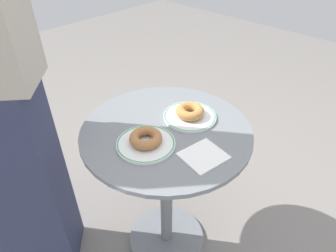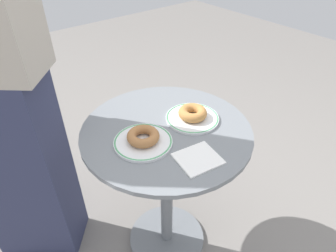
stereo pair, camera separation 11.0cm
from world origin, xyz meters
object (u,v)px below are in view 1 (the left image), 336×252
object	(u,v)px
plate_left	(146,144)
paper_napkin	(203,156)
donut_old_fashioned	(190,111)
donut_cinnamon	(146,138)
plate_right	(190,116)
cafe_table	(166,176)

from	to	relation	value
plate_left	paper_napkin	size ratio (longest dim) A/B	1.51
donut_old_fashioned	paper_napkin	bearing A→B (deg)	-128.15
donut_cinnamon	plate_right	bearing A→B (deg)	-1.01
paper_napkin	cafe_table	bearing A→B (deg)	82.90
plate_left	paper_napkin	distance (m)	0.21
cafe_table	donut_cinnamon	world-z (taller)	donut_cinnamon
donut_cinnamon	donut_old_fashioned	world-z (taller)	donut_old_fashioned
plate_left	donut_cinnamon	size ratio (longest dim) A/B	1.81
donut_cinnamon	donut_old_fashioned	xyz separation A→B (m)	(0.23, -0.00, 0.00)
plate_left	plate_right	bearing A→B (deg)	-0.59
cafe_table	plate_left	xyz separation A→B (m)	(-0.12, -0.01, 0.26)
plate_left	plate_right	world-z (taller)	same
paper_napkin	plate_left	bearing A→B (deg)	116.84
plate_left	plate_right	xyz separation A→B (m)	(0.23, -0.00, 0.00)
plate_right	donut_cinnamon	size ratio (longest dim) A/B	1.81
cafe_table	donut_old_fashioned	size ratio (longest dim) A/B	6.48
plate_right	paper_napkin	bearing A→B (deg)	-128.15
cafe_table	donut_cinnamon	size ratio (longest dim) A/B	6.29
cafe_table	paper_napkin	xyz separation A→B (m)	(-0.02, -0.20, 0.26)
plate_right	donut_cinnamon	bearing A→B (deg)	178.99
cafe_table	plate_left	distance (m)	0.29
donut_cinnamon	paper_napkin	distance (m)	0.21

